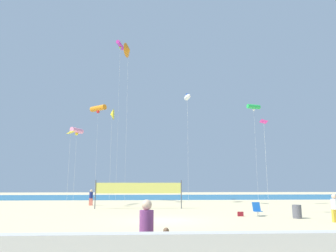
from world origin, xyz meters
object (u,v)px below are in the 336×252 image
object	(u,v)px
kite_yellow_diamond	(70,132)
kite_pink_tube	(77,131)
trash_barrel	(297,212)
kite_magenta_diamond	(264,122)
toddler_figure	(166,245)
kite_magenta_tube	(120,46)
beach_handbag	(240,214)
beachgoer_white_shirt	(335,207)
beachgoer_navy_shirt	(91,197)
folding_beach_chair	(257,209)
kite_yellow_delta	(112,114)
volleyball_net	(139,189)
mother_figure	(146,229)
kite_orange_delta	(128,50)
kite_orange_tube	(98,109)
kite_green_tube	(254,107)
kite_white_inflatable	(187,97)

from	to	relation	value
kite_yellow_diamond	kite_pink_tube	world-z (taller)	kite_pink_tube
trash_barrel	kite_magenta_diamond	xyz separation A→B (m)	(-0.81, 2.52, 6.11)
toddler_figure	kite_magenta_tube	distance (m)	35.95
beach_handbag	beachgoer_white_shirt	bearing A→B (deg)	-38.82
beachgoer_navy_shirt	beach_handbag	size ratio (longest dim) A/B	4.23
kite_pink_tube	beach_handbag	bearing A→B (deg)	-39.50
kite_yellow_diamond	kite_pink_tube	bearing A→B (deg)	91.30
folding_beach_chair	kite_yellow_delta	distance (m)	20.56
volleyball_net	kite_yellow_diamond	xyz separation A→B (m)	(-6.51, 1.70, 5.18)
mother_figure	trash_barrel	size ratio (longest dim) A/B	2.06
beach_handbag	kite_orange_delta	distance (m)	22.23
beachgoer_navy_shirt	kite_magenta_tube	world-z (taller)	kite_magenta_tube
beachgoer_navy_shirt	kite_orange_tube	distance (m)	12.60
volleyball_net	kite_orange_delta	size ratio (longest dim) A/B	0.42
kite_yellow_delta	kite_orange_delta	bearing A→B (deg)	-49.82
mother_figure	beachgoer_navy_shirt	distance (m)	23.75
kite_orange_tube	folding_beach_chair	bearing A→B (deg)	-52.30
volleyball_net	kite_pink_tube	bearing A→B (deg)	145.86
kite_magenta_tube	beachgoer_navy_shirt	bearing A→B (deg)	-103.88
mother_figure	kite_green_tube	xyz separation A→B (m)	(10.84, 22.46, 9.10)
kite_white_inflatable	beachgoer_white_shirt	bearing A→B (deg)	-65.22
beachgoer_navy_shirt	folding_beach_chair	bearing A→B (deg)	-55.89
beachgoer_navy_shirt	beachgoer_white_shirt	distance (m)	21.62
kite_magenta_tube	toddler_figure	bearing A→B (deg)	-81.38
kite_magenta_diamond	beachgoer_white_shirt	bearing A→B (deg)	-65.86
toddler_figure	kite_green_tube	world-z (taller)	kite_green_tube
toddler_figure	kite_yellow_delta	world-z (taller)	kite_yellow_delta
toddler_figure	kite_magenta_diamond	distance (m)	16.48
kite_magenta_diamond	folding_beach_chair	bearing A→B (deg)	-139.53
mother_figure	kite_yellow_delta	bearing A→B (deg)	101.57
folding_beach_chair	trash_barrel	distance (m)	2.50
kite_yellow_delta	kite_orange_tube	world-z (taller)	kite_orange_tube
kite_green_tube	kite_yellow_diamond	world-z (taller)	kite_green_tube
kite_yellow_diamond	kite_green_tube	bearing A→B (deg)	6.23
trash_barrel	kite_orange_tube	world-z (taller)	kite_orange_tube
beach_handbag	trash_barrel	bearing A→B (deg)	-25.21
kite_white_inflatable	kite_magenta_tube	world-z (taller)	kite_magenta_tube
mother_figure	folding_beach_chair	xyz separation A→B (m)	(7.17, 12.15, -0.43)
kite_pink_tube	kite_white_inflatable	bearing A→B (deg)	-2.90
toddler_figure	beach_handbag	bearing A→B (deg)	81.65
kite_green_tube	kite_orange_tube	bearing A→B (deg)	156.90
trash_barrel	kite_pink_tube	xyz separation A→B (m)	(-16.61, 12.59, 7.02)
kite_yellow_delta	beachgoer_white_shirt	bearing A→B (deg)	-50.33
kite_orange_delta	kite_yellow_delta	world-z (taller)	kite_orange_delta
beachgoer_white_shirt	kite_yellow_diamond	distance (m)	22.20
mother_figure	kite_magenta_diamond	xyz separation A→B (m)	(8.34, 13.15, 5.62)
kite_orange_delta	volleyball_net	bearing A→B (deg)	-73.40
trash_barrel	volleyball_net	xyz separation A→B (m)	(-10.04, 8.13, 1.22)
mother_figure	beachgoer_white_shirt	bearing A→B (deg)	41.88
kite_yellow_delta	kite_orange_tube	xyz separation A→B (m)	(-2.18, 3.51, 1.52)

